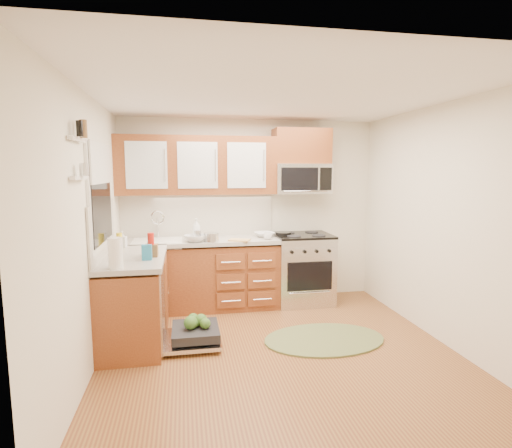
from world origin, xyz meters
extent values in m
plane|color=brown|center=(0.00, 0.00, 0.00)|extent=(3.50, 3.50, 0.00)
plane|color=white|center=(0.00, 0.00, 2.50)|extent=(3.50, 3.50, 0.00)
cube|color=silver|center=(0.00, 1.75, 1.25)|extent=(3.50, 0.04, 2.50)
cube|color=silver|center=(0.00, -1.75, 1.25)|extent=(3.50, 0.04, 2.50)
cube|color=silver|center=(-1.75, 0.00, 1.25)|extent=(0.04, 3.50, 2.50)
cube|color=silver|center=(1.75, 0.00, 1.25)|extent=(0.04, 3.50, 2.50)
cube|color=#612715|center=(-0.73, 1.45, 0.42)|extent=(2.05, 0.60, 0.85)
cube|color=#612715|center=(-1.45, 0.52, 0.42)|extent=(0.60, 1.25, 0.85)
cube|color=#ABA59C|center=(-0.72, 1.44, 0.90)|extent=(2.07, 0.64, 0.05)
cube|color=#ABA59C|center=(-1.44, 0.53, 0.90)|extent=(0.64, 1.27, 0.05)
cube|color=beige|center=(-0.73, 1.74, 1.21)|extent=(2.05, 0.02, 0.57)
cube|color=beige|center=(-1.74, 0.52, 1.21)|extent=(0.02, 1.25, 0.57)
cube|color=#612715|center=(0.68, 1.57, 2.13)|extent=(0.76, 0.35, 0.47)
cube|color=white|center=(-1.71, 0.50, 1.88)|extent=(0.02, 0.96, 0.40)
cube|color=white|center=(-1.72, -0.35, 2.05)|extent=(0.04, 0.40, 0.03)
cube|color=white|center=(-1.72, -0.35, 1.75)|extent=(0.04, 0.40, 0.03)
cylinder|color=black|center=(0.40, 1.42, 0.97)|extent=(0.21, 0.21, 0.04)
cylinder|color=silver|center=(-0.58, 1.22, 0.98)|extent=(0.22, 0.22, 0.11)
cube|color=tan|center=(-0.22, 1.22, 0.93)|extent=(0.30, 0.26, 0.02)
cylinder|color=silver|center=(-0.75, 1.25, 1.00)|extent=(0.10, 0.10, 0.14)
cylinder|color=white|center=(-1.53, -0.02, 1.07)|extent=(0.15, 0.15, 0.28)
cylinder|color=yellow|center=(-1.62, 0.82, 1.03)|extent=(0.07, 0.07, 0.20)
cylinder|color=red|center=(-1.25, 0.43, 1.05)|extent=(0.07, 0.07, 0.25)
cube|color=brown|center=(-1.25, 0.44, 0.99)|extent=(0.14, 0.10, 0.13)
cube|color=teal|center=(-1.28, 0.29, 1.00)|extent=(0.10, 0.06, 0.15)
imported|color=#999999|center=(0.15, 1.47, 0.96)|extent=(0.31, 0.31, 0.06)
imported|color=#999999|center=(-0.78, 1.25, 0.97)|extent=(0.32, 0.32, 0.09)
imported|color=#999999|center=(0.15, 1.26, 0.97)|extent=(0.14, 0.14, 0.09)
imported|color=#999999|center=(-0.76, 1.36, 1.06)|extent=(0.13, 0.13, 0.28)
imported|color=#999999|center=(-1.62, 1.05, 1.02)|extent=(0.10, 0.10, 0.19)
imported|color=#999999|center=(-1.28, 0.53, 1.00)|extent=(0.13, 0.13, 0.15)
camera|label=1|loc=(-0.91, -3.72, 1.80)|focal=28.00mm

